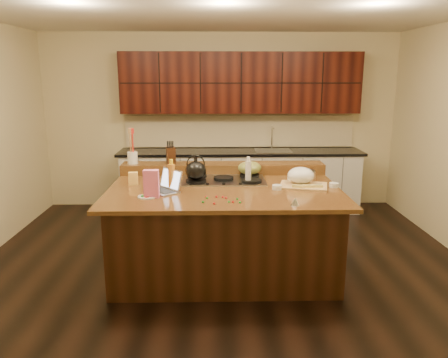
{
  "coord_description": "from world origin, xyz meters",
  "views": [
    {
      "loc": [
        -0.1,
        -4.41,
        2.06
      ],
      "look_at": [
        0.0,
        0.05,
        1.0
      ],
      "focal_mm": 35.0,
      "sensor_mm": 36.0,
      "label": 1
    }
  ],
  "objects": [
    {
      "name": "room",
      "position": [
        0.0,
        0.0,
        1.35
      ],
      "size": [
        5.52,
        5.02,
        2.72
      ],
      "color": "black",
      "rests_on": "ground"
    },
    {
      "name": "island",
      "position": [
        0.0,
        0.0,
        0.46
      ],
      "size": [
        2.4,
        1.6,
        0.92
      ],
      "color": "black",
      "rests_on": "ground"
    },
    {
      "name": "back_ledge",
      "position": [
        0.0,
        0.7,
        0.98
      ],
      "size": [
        2.4,
        0.3,
        0.12
      ],
      "primitive_type": "cube",
      "color": "black",
      "rests_on": "island"
    },
    {
      "name": "cooktop",
      "position": [
        0.0,
        0.3,
        0.94
      ],
      "size": [
        0.92,
        0.52,
        0.05
      ],
      "color": "gray",
      "rests_on": "island"
    },
    {
      "name": "back_counter",
      "position": [
        0.3,
        2.23,
        0.98
      ],
      "size": [
        3.7,
        0.66,
        2.4
      ],
      "color": "silver",
      "rests_on": "ground"
    },
    {
      "name": "kettle",
      "position": [
        -0.3,
        0.17,
        1.07
      ],
      "size": [
        0.3,
        0.3,
        0.2
      ],
      "primitive_type": "ellipsoid",
      "rotation": [
        0.0,
        0.0,
        -0.41
      ],
      "color": "black",
      "rests_on": "cooktop"
    },
    {
      "name": "green_bowl",
      "position": [
        0.3,
        0.43,
        1.04
      ],
      "size": [
        0.32,
        0.32,
        0.15
      ],
      "primitive_type": "ellipsoid",
      "rotation": [
        0.0,
        0.0,
        0.23
      ],
      "color": "olive",
      "rests_on": "cooktop"
    },
    {
      "name": "laptop",
      "position": [
        -0.59,
        -0.13,
        0.98
      ],
      "size": [
        0.4,
        0.4,
        0.22
      ],
      "rotation": [
        0.0,
        0.0,
        -0.84
      ],
      "color": "#B7B7BC",
      "rests_on": "island"
    },
    {
      "name": "oil_bottle",
      "position": [
        -0.53,
        -0.1,
        1.06
      ],
      "size": [
        0.08,
        0.08,
        0.27
      ],
      "primitive_type": "cylinder",
      "rotation": [
        0.0,
        0.0,
        0.11
      ],
      "color": "#C27522",
      "rests_on": "island"
    },
    {
      "name": "vinegar_bottle",
      "position": [
        0.26,
        0.15,
        1.04
      ],
      "size": [
        0.08,
        0.08,
        0.25
      ],
      "primitive_type": "cylinder",
      "rotation": [
        0.0,
        0.0,
        -0.25
      ],
      "color": "silver",
      "rests_on": "island"
    },
    {
      "name": "wooden_tray",
      "position": [
        0.82,
        0.06,
        1.01
      ],
      "size": [
        0.56,
        0.46,
        0.2
      ],
      "rotation": [
        0.0,
        0.0,
        -0.25
      ],
      "color": "tan",
      "rests_on": "island"
    },
    {
      "name": "ramekin_a",
      "position": [
        1.15,
        -0.01,
        0.94
      ],
      "size": [
        0.13,
        0.13,
        0.04
      ],
      "primitive_type": "cylinder",
      "rotation": [
        0.0,
        0.0,
        -0.36
      ],
      "color": "white",
      "rests_on": "island"
    },
    {
      "name": "ramekin_b",
      "position": [
        0.76,
        0.27,
        0.94
      ],
      "size": [
        0.11,
        0.11,
        0.04
      ],
      "primitive_type": "cylinder",
      "rotation": [
        0.0,
        0.0,
        -0.1
      ],
      "color": "white",
      "rests_on": "island"
    },
    {
      "name": "ramekin_c",
      "position": [
        0.54,
        -0.08,
        0.94
      ],
      "size": [
        0.12,
        0.12,
        0.04
      ],
      "primitive_type": "cylinder",
      "rotation": [
        0.0,
        0.0,
        0.29
      ],
      "color": "white",
      "rests_on": "island"
    },
    {
      "name": "strainer_bowl",
      "position": [
        0.91,
        0.33,
        0.97
      ],
      "size": [
        0.3,
        0.3,
        0.09
      ],
      "primitive_type": "cylinder",
      "rotation": [
        0.0,
        0.0,
        -0.29
      ],
      "color": "#996B3F",
      "rests_on": "island"
    },
    {
      "name": "kitchen_timer",
      "position": [
        0.62,
        -0.65,
        0.96
      ],
      "size": [
        0.1,
        0.1,
        0.07
      ],
      "primitive_type": "cone",
      "rotation": [
        0.0,
        0.0,
        -0.22
      ],
      "color": "silver",
      "rests_on": "island"
    },
    {
      "name": "pink_bag",
      "position": [
        -0.7,
        -0.36,
        1.05
      ],
      "size": [
        0.14,
        0.08,
        0.27
      ],
      "primitive_type": "cube",
      "rotation": [
        0.0,
        0.0,
        -0.01
      ],
      "color": "pink",
      "rests_on": "island"
    },
    {
      "name": "candy_plate",
      "position": [
        -0.75,
        -0.36,
        0.93
      ],
      "size": [
        0.22,
        0.22,
        0.01
      ],
      "primitive_type": "cylinder",
      "rotation": [
        0.0,
        0.0,
        0.24
      ],
      "color": "white",
      "rests_on": "island"
    },
    {
      "name": "package_box",
      "position": [
        -0.97,
        0.15,
        0.99
      ],
      "size": [
        0.1,
        0.08,
        0.13
      ],
      "primitive_type": "cube",
      "rotation": [
        0.0,
        0.0,
        0.11
      ],
      "color": "#F7C357",
      "rests_on": "island"
    },
    {
      "name": "utensil_crock",
      "position": [
        -1.07,
        0.7,
        1.11
      ],
      "size": [
        0.15,
        0.15,
        0.14
      ],
      "primitive_type": "cylinder",
      "rotation": [
        0.0,
        0.0,
        0.25
      ],
      "color": "white",
      "rests_on": "back_ledge"
    },
    {
      "name": "knife_block",
      "position": [
        -0.62,
        0.7,
        1.14
      ],
      "size": [
        0.13,
        0.18,
        0.19
      ],
      "primitive_type": "cube",
      "rotation": [
        0.0,
        0.0,
        0.21
      ],
      "color": "black",
      "rests_on": "back_ledge"
    },
    {
      "name": "gumdrop_0",
      "position": [
        -0.02,
        -0.39,
        0.93
      ],
      "size": [
        0.02,
        0.02,
        0.02
      ],
      "primitive_type": "ellipsoid",
      "color": "red",
      "rests_on": "island"
    },
    {
      "name": "gumdrop_1",
      "position": [
        0.11,
        -0.46,
        0.93
      ],
      "size": [
        0.02,
        0.02,
        0.02
      ],
      "primitive_type": "ellipsoid",
      "color": "#198C26",
      "rests_on": "island"
    },
    {
      "name": "gumdrop_2",
      "position": [
        0.01,
        -0.42,
        0.93
      ],
      "size": [
        0.02,
        0.02,
        0.02
      ],
      "primitive_type": "ellipsoid",
      "color": "red",
      "rests_on": "island"
    },
    {
      "name": "gumdrop_3",
      "position": [
        0.13,
        -0.58,
        0.93
      ],
      "size": [
        0.02,
        0.02,
        0.02
      ],
      "primitive_type": "ellipsoid",
      "color": "#198C26",
      "rests_on": "island"
    },
    {
      "name": "gumdrop_4",
      "position": [
        -0.08,
        -0.38,
        0.93
      ],
      "size": [
        0.02,
        0.02,
        0.02
      ],
      "primitive_type": "ellipsoid",
      "color": "red",
      "rests_on": "island"
    },
    {
      "name": "gumdrop_5",
      "position": [
        -0.21,
        -0.56,
        0.93
      ],
      "size": [
        0.02,
        0.02,
        0.02
      ],
      "primitive_type": "ellipsoid",
      "color": "#198C26",
      "rests_on": "island"
    },
    {
      "name": "gumdrop_6",
      "position": [
        -0.18,
        -0.39,
        0.93
      ],
      "size": [
        0.02,
        0.02,
        0.02
      ],
      "primitive_type": "ellipsoid",
      "color": "red",
      "rests_on": "island"
    },
    {
      "name": "gumdrop_7",
      "position": [
        -0.17,
        -0.42,
        0.93
      ],
      "size": [
        0.02,
        0.02,
        0.02
      ],
      "primitive_type": "ellipsoid",
      "color": "#198C26",
      "rests_on": "island"
    },
    {
      "name": "gumdrop_8",
      "position": [
        -0.1,
        -0.61,
        0.93
      ],
      "size": [
        0.02,
        0.02,
        0.02
      ],
      "primitive_type": "ellipsoid",
      "color": "red",
      "rests_on": "island"
    },
    {
      "name": "gumdrop_9",
      "position": [
        0.03,
        -0.56,
        0.93
      ],
      "size": [
        0.02,
        0.02,
        0.02
      ],
      "primitive_type": "ellipsoid",
      "color": "#198C26",
      "rests_on": "island"
    },
    {
      "name": "gumdrop_10",
      "position": [
        0.07,
        -0.56,
        0.93
      ],
      "size": [
        0.02,
        0.02,
        0.02
      ],
      "primitive_type": "ellipsoid",
      "color": "red",
      "rests_on": "island"
    }
  ]
}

